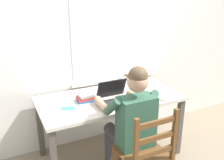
% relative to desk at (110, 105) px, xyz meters
% --- Properties ---
extents(ground_plane, '(8.00, 8.00, 0.00)m').
position_rel_desk_xyz_m(ground_plane, '(0.00, 0.00, -0.65)').
color(ground_plane, gray).
extents(back_wall, '(6.00, 0.08, 2.60)m').
position_rel_desk_xyz_m(back_wall, '(0.00, 0.46, 0.65)').
color(back_wall, silver).
rests_on(back_wall, ground).
extents(desk, '(1.57, 0.77, 0.74)m').
position_rel_desk_xyz_m(desk, '(0.00, 0.00, 0.00)').
color(desk, beige).
rests_on(desk, ground).
extents(seated_person, '(0.50, 0.60, 1.25)m').
position_rel_desk_xyz_m(seated_person, '(0.00, -0.46, 0.04)').
color(seated_person, '#2D5642').
rests_on(seated_person, ground).
extents(wooden_chair, '(0.42, 0.42, 0.95)m').
position_rel_desk_xyz_m(wooden_chair, '(0.00, -0.74, -0.19)').
color(wooden_chair, brown).
rests_on(wooden_chair, ground).
extents(laptop, '(0.33, 0.31, 0.22)m').
position_rel_desk_xyz_m(laptop, '(0.00, -0.13, 0.14)').
color(laptop, black).
rests_on(laptop, desk).
extents(computer_mouse, '(0.06, 0.10, 0.03)m').
position_rel_desk_xyz_m(computer_mouse, '(0.29, -0.22, 0.11)').
color(computer_mouse, black).
rests_on(computer_mouse, desk).
extents(coffee_mug_white, '(0.11, 0.08, 0.09)m').
position_rel_desk_xyz_m(coffee_mug_white, '(-0.02, 0.13, 0.14)').
color(coffee_mug_white, white).
rests_on(coffee_mug_white, desk).
extents(coffee_mug_dark, '(0.11, 0.07, 0.09)m').
position_rel_desk_xyz_m(coffee_mug_dark, '(0.27, 0.26, 0.13)').
color(coffee_mug_dark, '#2D384C').
rests_on(coffee_mug_dark, desk).
extents(book_stack_main, '(0.20, 0.14, 0.08)m').
position_rel_desk_xyz_m(book_stack_main, '(-0.28, 0.03, 0.13)').
color(book_stack_main, '#2D5B9E').
rests_on(book_stack_main, desk).
extents(paper_pile_near_laptop, '(0.26, 0.26, 0.02)m').
position_rel_desk_xyz_m(paper_pile_near_laptop, '(0.53, -0.25, 0.10)').
color(paper_pile_near_laptop, silver).
rests_on(paper_pile_near_laptop, desk).
extents(landscape_photo_print, '(0.15, 0.13, 0.00)m').
position_rel_desk_xyz_m(landscape_photo_print, '(-0.50, -0.07, 0.09)').
color(landscape_photo_print, teal).
rests_on(landscape_photo_print, desk).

